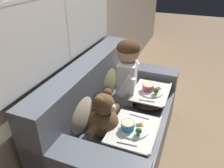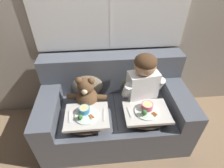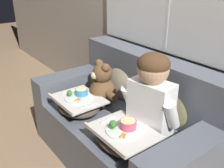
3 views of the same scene
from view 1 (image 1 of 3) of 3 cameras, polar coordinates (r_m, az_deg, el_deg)
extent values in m
plane|color=#8E7051|center=(2.38, 1.66, -16.34)|extent=(14.00, 14.00, 0.00)
cube|color=#A89E8E|center=(1.94, -12.98, 16.70)|extent=(8.00, 0.05, 2.60)
cube|color=#565B66|center=(2.22, 1.75, -12.36)|extent=(1.63, 0.88, 0.44)
cube|color=#565B66|center=(2.07, -6.63, -0.53)|extent=(1.63, 0.22, 0.47)
cube|color=#565B66|center=(1.55, -7.63, -19.82)|extent=(0.22, 0.88, 0.19)
cube|color=#565B66|center=(2.61, 7.17, 2.70)|extent=(0.22, 0.88, 0.19)
cube|color=#3D424C|center=(2.08, 2.36, -7.87)|extent=(0.01, 0.62, 0.01)
ellipsoid|color=#898456|center=(2.29, -1.37, 1.58)|extent=(0.40, 0.19, 0.41)
ellipsoid|color=#C1B293|center=(1.84, -8.62, -6.57)|extent=(0.40, 0.19, 0.42)
cube|color=white|center=(2.21, 3.99, 1.08)|extent=(0.34, 0.22, 0.42)
sphere|color=tan|center=(2.09, 4.28, 8.44)|extent=(0.22, 0.22, 0.22)
ellipsoid|color=#4C331E|center=(2.07, 4.32, 9.43)|extent=(0.22, 0.22, 0.15)
cylinder|color=white|center=(2.04, 3.75, -0.56)|extent=(0.11, 0.18, 0.23)
cylinder|color=white|center=(2.36, 5.08, 3.76)|extent=(0.11, 0.18, 0.23)
sphere|color=brown|center=(1.80, -2.11, -9.94)|extent=(0.24, 0.24, 0.24)
sphere|color=brown|center=(1.69, -2.22, -5.28)|extent=(0.17, 0.17, 0.17)
sphere|color=brown|center=(1.61, -3.45, -4.40)|extent=(0.07, 0.07, 0.07)
sphere|color=brown|center=(1.70, -1.16, -2.34)|extent=(0.07, 0.07, 0.07)
sphere|color=beige|center=(1.66, 0.06, -6.28)|extent=(0.06, 0.06, 0.06)
sphere|color=black|center=(1.65, 0.59, -6.33)|extent=(0.02, 0.02, 0.02)
cylinder|color=brown|center=(1.68, -4.95, -12.20)|extent=(0.13, 0.08, 0.06)
cylinder|color=brown|center=(1.89, 0.35, -6.77)|extent=(0.13, 0.08, 0.06)
cylinder|color=brown|center=(1.78, 0.45, -14.40)|extent=(0.08, 0.12, 0.06)
cylinder|color=brown|center=(1.85, 2.14, -12.34)|extent=(0.08, 0.12, 0.06)
ellipsoid|color=#473D33|center=(2.24, 9.99, -3.51)|extent=(0.43, 0.33, 0.12)
cube|color=beige|center=(2.21, 10.13, -2.11)|extent=(0.45, 0.35, 0.01)
cube|color=beige|center=(2.18, 14.37, -2.60)|extent=(0.45, 0.02, 0.02)
cylinder|color=silver|center=(2.20, 10.16, -1.84)|extent=(0.24, 0.24, 0.01)
cylinder|color=#D64C70|center=(2.19, 9.41, -0.81)|extent=(0.11, 0.11, 0.06)
cylinder|color=#E5D189|center=(2.18, 9.46, -0.24)|extent=(0.10, 0.10, 0.01)
sphere|color=#38702D|center=(2.13, 11.43, -1.68)|extent=(0.05, 0.05, 0.05)
cylinder|color=#7A9E56|center=(2.15, 11.35, -2.33)|extent=(0.02, 0.02, 0.02)
cylinder|color=orange|center=(2.23, 11.97, -1.18)|extent=(0.03, 0.05, 0.01)
cylinder|color=orange|center=(2.25, 11.81, -0.92)|extent=(0.04, 0.05, 0.01)
cube|color=silver|center=(2.06, 9.08, -4.28)|extent=(0.03, 0.14, 0.01)
ellipsoid|color=#473D33|center=(1.78, 5.61, -13.37)|extent=(0.41, 0.34, 0.12)
cube|color=beige|center=(1.73, 5.71, -11.82)|extent=(0.43, 0.36, 0.01)
cube|color=beige|center=(1.70, 11.38, -12.69)|extent=(0.43, 0.02, 0.02)
cylinder|color=silver|center=(1.73, 5.73, -11.52)|extent=(0.23, 0.23, 0.01)
cylinder|color=#3889C1|center=(1.70, 4.16, -10.74)|extent=(0.11, 0.11, 0.06)
cylinder|color=#E5D189|center=(1.68, 4.18, -10.13)|extent=(0.09, 0.09, 0.01)
sphere|color=#38702D|center=(1.65, 6.98, -12.05)|extent=(0.05, 0.05, 0.05)
cylinder|color=#7A9E56|center=(1.67, 6.93, -12.69)|extent=(0.02, 0.02, 0.02)
cylinder|color=orange|center=(1.74, 7.21, -10.68)|extent=(0.03, 0.06, 0.01)
cylinder|color=orange|center=(1.76, 7.05, -10.25)|extent=(0.04, 0.05, 0.01)
cube|color=silver|center=(1.61, 3.97, -15.26)|extent=(0.02, 0.14, 0.01)
cube|color=silver|center=(1.85, 7.22, -8.36)|extent=(0.02, 0.17, 0.01)
camera|label=2|loc=(1.65, 58.62, 22.93)|focal=28.00mm
camera|label=3|loc=(3.07, 36.69, 22.09)|focal=42.00mm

